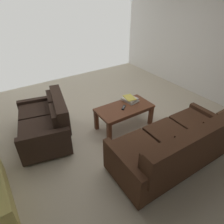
{
  "coord_description": "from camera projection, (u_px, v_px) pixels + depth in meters",
  "views": [
    {
      "loc": [
        1.82,
        2.65,
        2.39
      ],
      "look_at": [
        0.54,
        0.69,
        0.87
      ],
      "focal_mm": 31.09,
      "sensor_mm": 36.0,
      "label": 1
    }
  ],
  "objects": [
    {
      "name": "ground_plane",
      "position": [
        115.0,
        125.0,
        4.0
      ],
      "size": [
        5.22,
        5.8,
        0.01
      ],
      "primitive_type": "cube",
      "color": "beige"
    },
    {
      "name": "wall_left",
      "position": [
        210.0,
        39.0,
        4.45
      ],
      "size": [
        0.12,
        5.8,
        2.75
      ],
      "primitive_type": "cube",
      "color": "white",
      "rests_on": "ground"
    },
    {
      "name": "sofa_main",
      "position": [
        175.0,
        146.0,
        2.92
      ],
      "size": [
        1.95,
        0.92,
        0.85
      ],
      "color": "black",
      "rests_on": "ground"
    },
    {
      "name": "loveseat_near",
      "position": [
        46.0,
        123.0,
        3.46
      ],
      "size": [
        1.04,
        1.4,
        0.81
      ],
      "color": "black",
      "rests_on": "ground"
    },
    {
      "name": "coffee_table",
      "position": [
        124.0,
        110.0,
        3.74
      ],
      "size": [
        1.08,
        0.55,
        0.46
      ],
      "color": "brown",
      "rests_on": "ground"
    },
    {
      "name": "book_stack",
      "position": [
        130.0,
        99.0,
        3.88
      ],
      "size": [
        0.29,
        0.34,
        0.08
      ],
      "color": "silver",
      "rests_on": "coffee_table"
    },
    {
      "name": "tv_remote",
      "position": [
        124.0,
        107.0,
        3.67
      ],
      "size": [
        0.15,
        0.14,
        0.02
      ],
      "color": "black",
      "rests_on": "coffee_table"
    }
  ]
}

